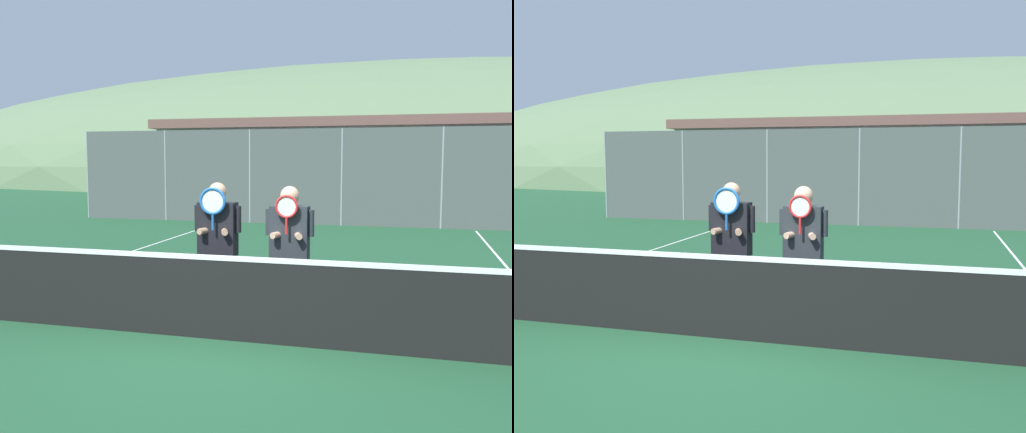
# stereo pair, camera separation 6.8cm
# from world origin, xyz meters

# --- Properties ---
(ground_plane) EXTENTS (120.00, 120.00, 0.00)m
(ground_plane) POSITION_xyz_m (0.00, 0.00, 0.00)
(ground_plane) COLOR #1E4C2D
(hill_distant) EXTENTS (110.24, 61.24, 21.44)m
(hill_distant) POSITION_xyz_m (0.00, 53.63, 0.00)
(hill_distant) COLOR #5B7551
(hill_distant) RESTS_ON ground_plane
(clubhouse_building) EXTENTS (15.90, 5.50, 3.57)m
(clubhouse_building) POSITION_xyz_m (-0.28, 17.92, 1.81)
(clubhouse_building) COLOR beige
(clubhouse_building) RESTS_ON ground_plane
(fence_back) EXTENTS (17.31, 0.06, 2.93)m
(fence_back) POSITION_xyz_m (0.00, 11.34, 1.46)
(fence_back) COLOR gray
(fence_back) RESTS_ON ground_plane
(tennis_net) EXTENTS (10.23, 0.09, 1.06)m
(tennis_net) POSITION_xyz_m (0.00, 0.00, 0.49)
(tennis_net) COLOR gray
(tennis_net) RESTS_ON ground_plane
(court_line_left_sideline) EXTENTS (0.05, 16.00, 0.01)m
(court_line_left_sideline) POSITION_xyz_m (-3.80, 3.00, 0.00)
(court_line_left_sideline) COLOR white
(court_line_left_sideline) RESTS_ON ground_plane
(player_leftmost) EXTENTS (0.60, 0.34, 1.73)m
(player_leftmost) POSITION_xyz_m (-0.22, 0.68, 1.04)
(player_leftmost) COLOR #232838
(player_leftmost) RESTS_ON ground_plane
(player_center_left) EXTENTS (0.59, 0.34, 1.70)m
(player_center_left) POSITION_xyz_m (0.67, 0.72, 1.02)
(player_center_left) COLOR white
(player_center_left) RESTS_ON ground_plane
(car_far_left) EXTENTS (4.75, 1.91, 1.88)m
(car_far_left) POSITION_xyz_m (-4.23, 13.36, 0.95)
(car_far_left) COLOR #285638
(car_far_left) RESTS_ON ground_plane
(car_left_of_center) EXTENTS (4.18, 2.00, 1.69)m
(car_left_of_center) POSITION_xyz_m (1.11, 13.84, 0.87)
(car_left_of_center) COLOR silver
(car_left_of_center) RESTS_ON ground_plane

